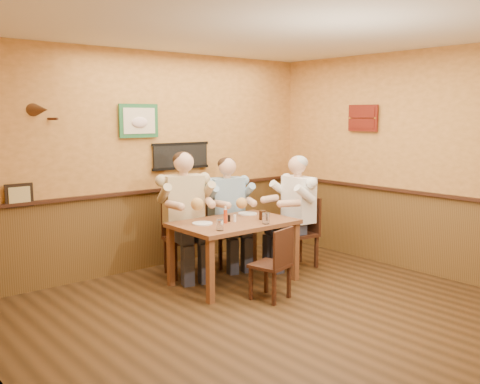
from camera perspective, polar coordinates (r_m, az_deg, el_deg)
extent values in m
plane|color=black|center=(5.38, 4.96, -13.56)|extent=(5.00, 5.00, 0.00)
cube|color=silver|center=(5.06, 5.38, 17.35)|extent=(5.00, 5.00, 0.02)
cube|color=#D7984B|center=(7.02, -9.36, 3.27)|extent=(5.00, 0.02, 2.80)
cube|color=#D7984B|center=(3.74, -23.23, -1.62)|extent=(0.02, 5.00, 2.80)
cube|color=#D7984B|center=(7.01, 19.86, 2.88)|extent=(0.02, 5.00, 2.80)
cube|color=brown|center=(7.14, -9.11, -3.95)|extent=(5.00, 0.02, 1.00)
cube|color=brown|center=(7.13, 19.42, -4.34)|extent=(0.02, 5.00, 1.00)
cube|color=black|center=(7.20, -6.33, 3.85)|extent=(0.88, 0.03, 0.34)
cube|color=#216034|center=(6.86, -10.75, 7.47)|extent=(0.54, 0.03, 0.42)
cube|color=black|center=(6.34, -22.50, -0.33)|extent=(0.30, 0.03, 0.26)
cube|color=maroon|center=(7.54, 12.98, 7.69)|extent=(0.03, 0.48, 0.36)
cube|color=brown|center=(6.32, -0.64, -3.36)|extent=(1.40, 0.90, 0.05)
cube|color=brown|center=(5.73, -3.19, -8.46)|extent=(0.07, 0.07, 0.70)
cube|color=brown|center=(6.54, 5.93, -6.37)|extent=(0.07, 0.07, 0.70)
cube|color=brown|center=(6.35, -7.40, -6.84)|extent=(0.07, 0.07, 0.70)
cube|color=brown|center=(7.09, 1.41, -5.17)|extent=(0.07, 0.07, 0.70)
cylinder|color=silver|center=(5.81, -2.15, -3.56)|extent=(0.09, 0.09, 0.12)
cylinder|color=silver|center=(6.16, 2.78, -2.82)|extent=(0.10, 0.10, 0.13)
cylinder|color=black|center=(6.40, 2.40, -2.49)|extent=(0.10, 0.10, 0.11)
cylinder|color=red|center=(6.19, -1.56, -2.53)|extent=(0.05, 0.05, 0.18)
cylinder|color=white|center=(6.27, -0.57, -2.83)|extent=(0.03, 0.03, 0.08)
cylinder|color=black|center=(6.28, -1.18, -2.82)|extent=(0.04, 0.04, 0.08)
cylinder|color=white|center=(6.17, -4.04, -3.35)|extent=(0.25, 0.25, 0.02)
cylinder|color=silver|center=(6.75, 0.82, -2.31)|extent=(0.25, 0.25, 0.02)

